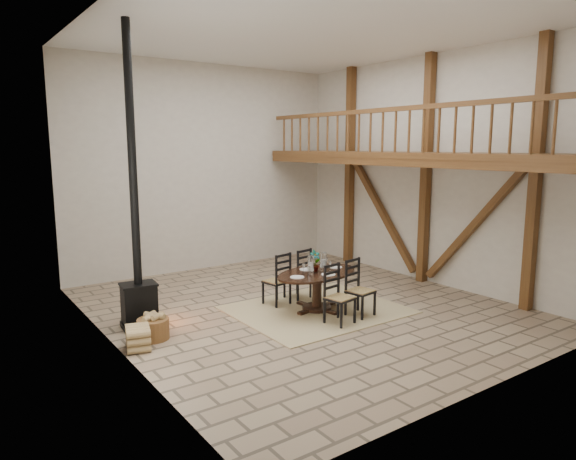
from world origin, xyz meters
TOP-DOWN VIEW (x-y plane):
  - ground at (0.00, 0.00)m, footprint 8.00×8.00m
  - room_shell at (1.19, 0.00)m, footprint 7.02×8.02m
  - rug at (0.12, -0.29)m, footprint 3.00×2.50m
  - dining_table at (0.12, -0.29)m, footprint 1.94×2.12m
  - wood_stove at (-2.89, 0.73)m, footprint 0.64×0.52m
  - log_basket at (-2.91, 0.08)m, footprint 0.50×0.50m
  - log_stack at (-3.25, -0.20)m, footprint 0.45×0.54m

SIDE VIEW (x-z plane):
  - ground at x=0.00m, z-range 0.00..0.00m
  - rug at x=0.12m, z-range 0.00..0.02m
  - log_stack at x=-3.25m, z-range 0.00..0.35m
  - log_basket at x=-2.91m, z-range -0.03..0.39m
  - dining_table at x=0.12m, z-range -0.15..0.99m
  - wood_stove at x=-2.89m, z-range -1.35..3.65m
  - room_shell at x=1.19m, z-range 0.51..5.52m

